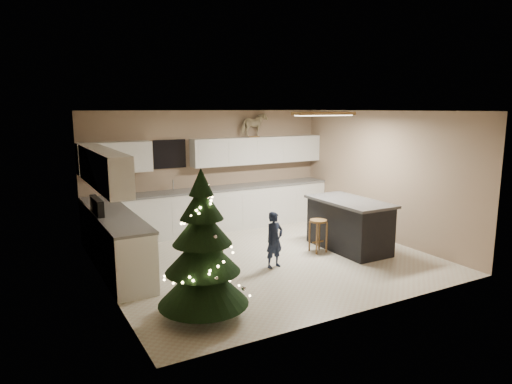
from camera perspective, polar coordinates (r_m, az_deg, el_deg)
ground_plane at (r=8.25m, az=1.19°, el=-8.27°), size 5.50×5.50×0.00m
room_shell at (r=7.88m, az=1.38°, el=3.91°), size 5.52×5.02×2.61m
cabinetry at (r=9.12m, az=-8.99°, el=-1.63°), size 5.50×3.20×2.00m
island at (r=8.82m, az=11.54°, el=-3.99°), size 0.90×1.70×0.95m
bar_stool at (r=8.56m, az=7.78°, el=-4.45°), size 0.32×0.32×0.61m
christmas_tree at (r=5.86m, az=-6.68°, el=-8.07°), size 1.21×1.17×1.93m
toddler at (r=7.67m, az=2.31°, el=-6.00°), size 0.38×0.29×0.95m
rocking_horse at (r=10.36m, az=-0.25°, el=8.41°), size 0.65×0.38×0.54m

